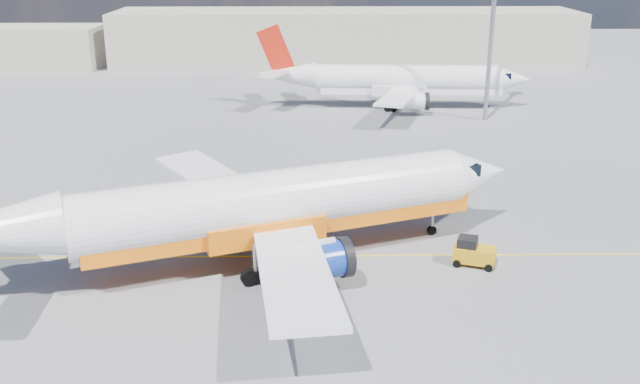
{
  "coord_description": "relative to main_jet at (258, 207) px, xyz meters",
  "views": [
    {
      "loc": [
        -0.62,
        -36.09,
        17.85
      ],
      "look_at": [
        -0.0,
        4.67,
        3.5
      ],
      "focal_mm": 40.0,
      "sensor_mm": 36.0,
      "label": 1
    }
  ],
  "objects": [
    {
      "name": "ground",
      "position": [
        3.6,
        -2.03,
        -3.55
      ],
      "size": [
        240.0,
        240.0,
        0.0
      ],
      "primitive_type": "plane",
      "color": "slate",
      "rests_on": "ground"
    },
    {
      "name": "taxi_line",
      "position": [
        3.6,
        0.97,
        -3.54
      ],
      "size": [
        70.0,
        0.15,
        0.01
      ],
      "primitive_type": "cube",
      "color": "yellow",
      "rests_on": "ground"
    },
    {
      "name": "terminal_main",
      "position": [
        8.6,
        72.97,
        0.45
      ],
      "size": [
        70.0,
        14.0,
        8.0
      ],
      "primitive_type": "cube",
      "color": "#B1AA98",
      "rests_on": "ground"
    },
    {
      "name": "terminal_annex",
      "position": [
        -41.4,
        69.97,
        -0.55
      ],
      "size": [
        26.0,
        10.0,
        6.0
      ],
      "primitive_type": "cube",
      "color": "#B1AA98",
      "rests_on": "ground"
    },
    {
      "name": "main_jet",
      "position": [
        0.0,
        0.0,
        0.0
      ],
      "size": [
        34.82,
        26.33,
        10.64
      ],
      "rotation": [
        0.0,
        0.0,
        0.37
      ],
      "color": "white",
      "rests_on": "ground"
    },
    {
      "name": "second_jet",
      "position": [
        12.97,
        41.52,
        -0.45
      ],
      "size": [
        30.67,
        24.22,
        9.29
      ],
      "rotation": [
        0.0,
        0.0,
        -0.05
      ],
      "color": "white",
      "rests_on": "ground"
    },
    {
      "name": "gse_tug",
      "position": [
        12.48,
        -0.39,
        -2.75
      ],
      "size": [
        2.66,
        2.14,
        1.68
      ],
      "rotation": [
        0.0,
        0.0,
        -0.34
      ],
      "color": "black",
      "rests_on": "ground"
    }
  ]
}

